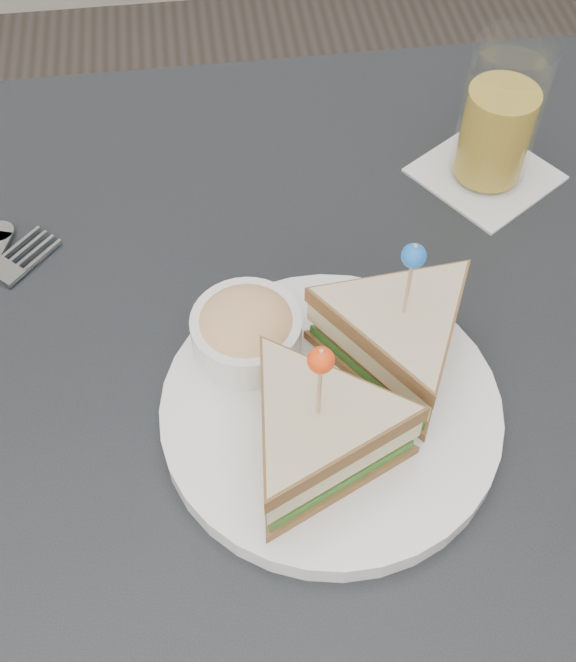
% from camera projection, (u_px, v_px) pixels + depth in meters
% --- Properties ---
extents(ground_plane, '(3.50, 3.50, 0.00)m').
position_uv_depth(ground_plane, '(282.00, 659.00, 1.23)').
color(ground_plane, '#3F3833').
extents(table, '(0.80, 0.80, 0.75)m').
position_uv_depth(table, '(278.00, 433.00, 0.69)').
color(table, black).
rests_on(table, ground).
extents(plate_meal, '(0.28, 0.27, 0.14)m').
position_uv_depth(plate_meal, '(341.00, 385.00, 0.58)').
color(plate_meal, white).
rests_on(plate_meal, table).
extents(drink_set, '(0.15, 0.15, 0.14)m').
position_uv_depth(drink_set, '(498.00, 122.00, 0.71)').
color(drink_set, silver).
rests_on(drink_set, table).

